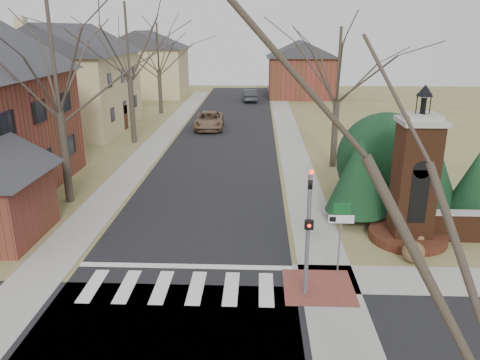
{
  "coord_description": "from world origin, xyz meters",
  "views": [
    {
      "loc": [
        2.66,
        -13.24,
        8.52
      ],
      "look_at": [
        1.9,
        6.0,
        2.23
      ],
      "focal_mm": 35.0,
      "sensor_mm": 36.0,
      "label": 1
    }
  ],
  "objects_px": {
    "sign_post": "(341,224)",
    "brick_gate_monument": "(413,191)",
    "distant_car": "(250,95)",
    "traffic_signal_pole": "(308,223)",
    "pickup_truck": "(209,120)"
  },
  "relations": [
    {
      "from": "sign_post",
      "to": "brick_gate_monument",
      "type": "bearing_deg",
      "value": 41.42
    },
    {
      "from": "sign_post",
      "to": "pickup_truck",
      "type": "xyz_separation_m",
      "value": [
        -7.26,
        25.36,
        -1.21
      ]
    },
    {
      "from": "distant_car",
      "to": "traffic_signal_pole",
      "type": "bearing_deg",
      "value": 89.58
    },
    {
      "from": "distant_car",
      "to": "pickup_truck",
      "type": "bearing_deg",
      "value": 74.65
    },
    {
      "from": "sign_post",
      "to": "pickup_truck",
      "type": "height_order",
      "value": "sign_post"
    },
    {
      "from": "brick_gate_monument",
      "to": "pickup_truck",
      "type": "height_order",
      "value": "brick_gate_monument"
    },
    {
      "from": "sign_post",
      "to": "brick_gate_monument",
      "type": "distance_m",
      "value": 4.55
    },
    {
      "from": "traffic_signal_pole",
      "to": "pickup_truck",
      "type": "height_order",
      "value": "traffic_signal_pole"
    },
    {
      "from": "traffic_signal_pole",
      "to": "distant_car",
      "type": "bearing_deg",
      "value": 93.59
    },
    {
      "from": "brick_gate_monument",
      "to": "pickup_truck",
      "type": "distance_m",
      "value": 24.81
    },
    {
      "from": "traffic_signal_pole",
      "to": "brick_gate_monument",
      "type": "distance_m",
      "value": 6.47
    },
    {
      "from": "pickup_truck",
      "to": "distant_car",
      "type": "xyz_separation_m",
      "value": [
        3.27,
        16.29,
        -0.02
      ]
    },
    {
      "from": "traffic_signal_pole",
      "to": "sign_post",
      "type": "distance_m",
      "value": 2.02
    },
    {
      "from": "traffic_signal_pole",
      "to": "brick_gate_monument",
      "type": "relative_size",
      "value": 0.69
    },
    {
      "from": "traffic_signal_pole",
      "to": "brick_gate_monument",
      "type": "bearing_deg",
      "value": 43.24
    }
  ]
}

